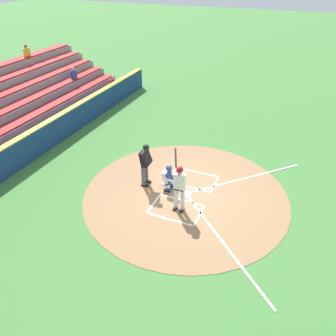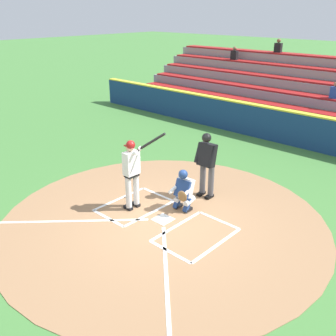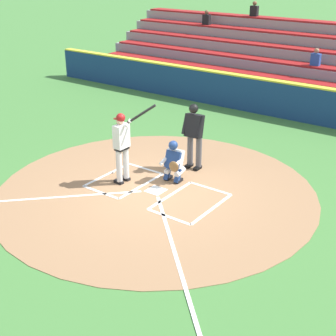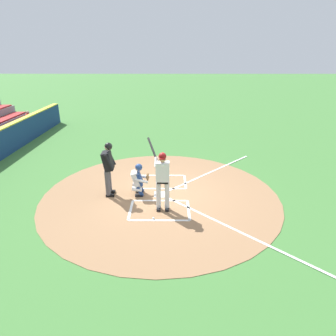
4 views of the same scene
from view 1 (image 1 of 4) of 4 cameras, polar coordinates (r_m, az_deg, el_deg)
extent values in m
plane|color=#427A38|center=(12.99, 3.07, -4.50)|extent=(120.00, 120.00, 0.00)
cylinder|color=#99704C|center=(12.99, 3.07, -4.48)|extent=(8.00, 8.00, 0.01)
cube|color=white|center=(12.98, 3.07, -4.45)|extent=(0.44, 0.44, 0.01)
cube|color=white|center=(14.04, 1.07, -1.23)|extent=(1.20, 0.08, 0.01)
cube|color=white|center=(13.61, 8.15, -2.83)|extent=(1.20, 0.08, 0.01)
cube|color=white|center=(13.32, 3.73, -3.37)|extent=(0.08, 1.80, 0.01)
cube|color=white|center=(14.27, 5.32, -0.76)|extent=(0.08, 1.80, 0.01)
cube|color=white|center=(12.48, -2.49, -6.18)|extent=(1.20, 0.08, 0.01)
cube|color=white|center=(11.99, 5.44, -8.21)|extent=(1.20, 0.08, 0.01)
cube|color=white|center=(12.64, 2.38, -5.59)|extent=(0.08, 1.80, 0.01)
cube|color=white|center=(11.78, 0.32, -8.92)|extent=(0.08, 1.80, 0.01)
cube|color=white|center=(11.05, 9.81, -12.97)|extent=(3.73, 3.73, 0.01)
cube|color=white|center=(14.31, 13.90, -1.58)|extent=(3.73, 3.73, 0.01)
cylinder|color=silver|center=(11.88, 2.56, -5.51)|extent=(0.15, 0.15, 0.84)
cube|color=black|center=(12.13, 2.44, -7.31)|extent=(0.26, 0.12, 0.09)
cylinder|color=silver|center=(11.95, 1.39, -5.20)|extent=(0.15, 0.15, 0.84)
cube|color=black|center=(12.20, 1.29, -7.00)|extent=(0.26, 0.12, 0.09)
cube|color=black|center=(11.63, 2.01, -3.52)|extent=(0.23, 0.34, 0.10)
cube|color=white|center=(11.45, 2.04, -2.27)|extent=(0.25, 0.40, 0.60)
sphere|color=tan|center=(11.21, 2.05, -0.60)|extent=(0.21, 0.21, 0.21)
sphere|color=maroon|center=(11.19, 2.09, -0.25)|extent=(0.23, 0.23, 0.23)
cube|color=maroon|center=(11.12, 1.88, -0.68)|extent=(0.11, 0.17, 0.02)
cylinder|color=white|center=(11.33, 2.24, -0.99)|extent=(0.43, 0.10, 0.21)
cylinder|color=white|center=(11.39, 1.25, -0.76)|extent=(0.27, 0.10, 0.29)
cylinder|color=black|center=(11.56, 1.36, 1.53)|extent=(0.69, 0.35, 0.53)
cylinder|color=black|center=(11.39, 1.42, -0.40)|extent=(0.10, 0.10, 0.08)
cube|color=black|center=(13.31, 0.32, -3.19)|extent=(0.13, 0.27, 0.09)
cube|color=navy|center=(13.21, 0.48, -2.68)|extent=(0.13, 0.25, 0.37)
cylinder|color=silver|center=(13.19, 0.07, -2.31)|extent=(0.17, 0.37, 0.21)
cube|color=black|center=(13.06, -0.15, -3.96)|extent=(0.13, 0.27, 0.09)
cube|color=navy|center=(12.96, 0.02, -3.45)|extent=(0.13, 0.25, 0.37)
cylinder|color=silver|center=(12.94, -0.40, -3.07)|extent=(0.17, 0.37, 0.21)
cube|color=silver|center=(12.87, -0.20, -1.44)|extent=(0.42, 0.38, 0.52)
cube|color=navy|center=(12.84, 0.26, -1.53)|extent=(0.43, 0.24, 0.46)
sphere|color=#9E7051|center=(12.65, 0.09, -0.11)|extent=(0.21, 0.21, 0.21)
sphere|color=navy|center=(12.63, 0.18, -0.05)|extent=(0.24, 0.24, 0.24)
cylinder|color=silver|center=(12.99, 0.80, -1.19)|extent=(0.11, 0.45, 0.20)
cylinder|color=silver|center=(12.68, 0.22, -2.14)|extent=(0.11, 0.45, 0.20)
ellipsoid|color=brown|center=(12.96, 1.63, -1.46)|extent=(0.28, 0.11, 0.28)
cylinder|color=#4C4C51|center=(13.36, -3.82, -0.70)|extent=(0.16, 0.16, 0.86)
cube|color=black|center=(13.60, -3.56, -2.38)|extent=(0.14, 0.28, 0.09)
cylinder|color=#4C4C51|center=(13.15, -4.32, -1.32)|extent=(0.16, 0.16, 0.86)
cube|color=black|center=(13.39, -4.04, -3.02)|extent=(0.14, 0.28, 0.09)
cube|color=black|center=(12.85, -4.03, 1.71)|extent=(0.45, 0.38, 0.66)
sphere|color=beige|center=(12.60, -3.94, 3.52)|extent=(0.22, 0.22, 0.22)
sphere|color=black|center=(12.58, -3.86, 3.58)|extent=(0.25, 0.25, 0.25)
cylinder|color=black|center=(12.99, -3.28, 2.27)|extent=(0.11, 0.29, 0.56)
cylinder|color=black|center=(12.62, -4.15, 1.24)|extent=(0.11, 0.29, 0.56)
sphere|color=white|center=(11.86, -0.29, -8.43)|extent=(0.07, 0.07, 0.07)
cube|color=navy|center=(16.29, -22.58, 3.67)|extent=(22.00, 0.36, 1.25)
cube|color=yellow|center=(16.01, -23.06, 5.72)|extent=(22.00, 0.32, 0.06)
cube|color=gray|center=(17.16, -24.80, 3.05)|extent=(20.00, 0.85, 0.45)
cube|color=maroon|center=(17.04, -25.01, 3.83)|extent=(19.60, 0.72, 0.08)
cube|color=gray|center=(17.66, -26.92, 4.15)|extent=(20.00, 0.85, 0.90)
cube|color=red|center=(23.23, -9.59, 14.38)|extent=(0.36, 0.22, 0.46)
sphere|color=tan|center=(23.13, -9.67, 15.17)|extent=(0.20, 0.20, 0.20)
cube|color=#284C9E|center=(22.49, -16.11, 15.39)|extent=(0.36, 0.22, 0.46)
sphere|color=tan|center=(22.40, -16.25, 16.22)|extent=(0.20, 0.20, 0.20)
cube|color=yellow|center=(23.14, -23.38, 18.04)|extent=(0.36, 0.22, 0.46)
sphere|color=brown|center=(23.07, -23.57, 18.85)|extent=(0.20, 0.20, 0.20)
camera|label=2|loc=(16.02, 33.11, 16.94)|focal=40.72mm
camera|label=3|loc=(17.57, 42.34, 17.09)|focal=52.25mm
camera|label=4|loc=(4.54, -34.52, -20.90)|focal=30.77mm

